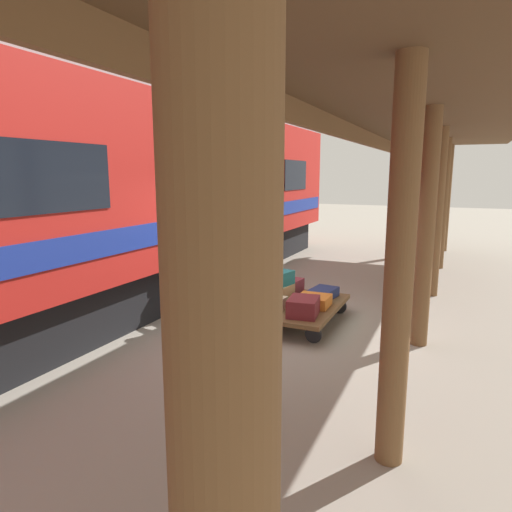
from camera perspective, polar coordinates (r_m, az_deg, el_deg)
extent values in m
plane|color=gray|center=(7.61, 3.96, -8.71)|extent=(60.00, 60.00, 0.00)
cylinder|color=brown|center=(15.76, 23.08, 6.72)|extent=(0.24, 0.24, 3.40)
cylinder|color=brown|center=(12.77, 22.68, 6.08)|extent=(0.24, 0.24, 3.40)
cylinder|color=brown|center=(9.78, 22.03, 5.03)|extent=(0.24, 0.24, 3.40)
cylinder|color=brown|center=(6.80, 20.82, 3.07)|extent=(0.24, 0.24, 3.40)
cylinder|color=brown|center=(3.85, 17.75, -1.93)|extent=(0.24, 0.24, 3.40)
cube|color=#4E3520|center=(6.83, 21.83, 18.04)|extent=(3.20, 18.78, 0.16)
cube|color=brown|center=(7.07, 8.52, 16.48)|extent=(0.08, 18.78, 0.30)
cube|color=#B21E19|center=(8.96, -16.95, 9.08)|extent=(3.00, 16.27, 2.90)
cube|color=black|center=(9.19, -16.32, -2.83)|extent=(2.55, 15.45, 0.90)
cube|color=#99999E|center=(9.07, -17.49, 18.90)|extent=(2.76, 15.94, 0.20)
cube|color=navy|center=(8.10, -8.57, 3.64)|extent=(0.03, 15.94, 0.36)
cube|color=black|center=(13.19, 5.09, 10.21)|extent=(0.02, 1.79, 0.84)
cube|color=black|center=(10.55, -0.15, 10.20)|extent=(0.02, 1.79, 0.84)
cube|color=black|center=(5.87, -24.28, 9.12)|extent=(0.02, 1.79, 0.84)
cube|color=black|center=(8.10, -9.01, 6.47)|extent=(0.12, 1.10, 2.00)
cube|color=brown|center=(7.67, 5.05, -6.32)|extent=(1.42, 1.98, 0.07)
cylinder|color=black|center=(6.84, 7.32, -9.90)|extent=(0.25, 0.05, 0.25)
cylinder|color=black|center=(7.23, -1.39, -8.68)|extent=(0.25, 0.05, 0.25)
cylinder|color=black|center=(8.29, 10.59, -6.33)|extent=(0.25, 0.05, 0.25)
cylinder|color=black|center=(8.61, 3.22, -5.53)|extent=(0.25, 0.05, 0.25)
cube|color=beige|center=(7.25, 1.23, -6.17)|extent=(0.58, 0.65, 0.19)
cube|color=maroon|center=(7.03, 6.04, -6.43)|extent=(0.52, 0.62, 0.28)
cube|color=tan|center=(7.72, 2.83, -4.75)|extent=(0.43, 0.57, 0.30)
cube|color=navy|center=(8.04, 8.51, -4.72)|extent=(0.46, 0.65, 0.17)
cube|color=#CC6B23|center=(7.54, 7.36, -5.68)|extent=(0.53, 0.52, 0.18)
cube|color=maroon|center=(8.22, 4.23, -3.93)|extent=(0.43, 0.55, 0.27)
cube|color=#1E666B|center=(7.66, 2.84, -2.83)|extent=(0.47, 0.58, 0.23)
cylinder|color=navy|center=(7.98, -0.28, -4.68)|extent=(0.16, 0.16, 0.82)
cylinder|color=navy|center=(7.84, -1.28, -4.96)|extent=(0.16, 0.16, 0.82)
cube|color=navy|center=(7.76, -0.79, 0.24)|extent=(0.41, 0.32, 0.60)
cylinder|color=tan|center=(7.70, -0.80, 2.66)|extent=(0.09, 0.09, 0.06)
sphere|color=tan|center=(7.69, -0.80, 3.69)|extent=(0.22, 0.22, 0.22)
cylinder|color=#A51919|center=(7.68, -0.80, 4.30)|extent=(0.21, 0.21, 0.06)
cylinder|color=navy|center=(8.00, -1.16, 1.29)|extent=(0.53, 0.26, 0.21)
cylinder|color=navy|center=(7.78, -2.78, 1.01)|extent=(0.53, 0.26, 0.21)
cylinder|color=#332D28|center=(8.27, -5.37, -4.20)|extent=(0.16, 0.16, 0.82)
cylinder|color=#332D28|center=(8.42, -4.58, -3.91)|extent=(0.16, 0.16, 0.82)
cube|color=silver|center=(8.20, -5.05, 0.75)|extent=(0.38, 0.25, 0.60)
cylinder|color=tan|center=(8.15, -5.09, 3.04)|extent=(0.09, 0.09, 0.06)
sphere|color=tan|center=(8.13, -5.10, 4.02)|extent=(0.22, 0.22, 0.22)
cylinder|color=#332D28|center=(8.12, -5.11, 4.60)|extent=(0.21, 0.21, 0.06)
cylinder|color=silver|center=(7.93, -4.42, 1.17)|extent=(0.54, 0.15, 0.21)
cylinder|color=silver|center=(8.19, -3.16, 1.48)|extent=(0.54, 0.15, 0.21)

